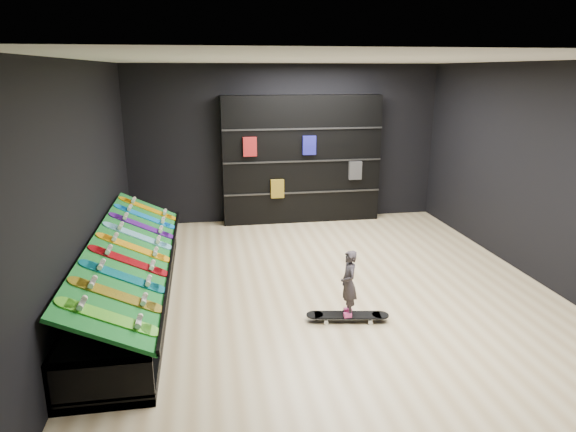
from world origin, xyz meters
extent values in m
cube|color=beige|center=(0.00, 0.00, 0.00)|extent=(6.00, 7.00, 0.01)
cube|color=white|center=(0.00, 0.00, 3.00)|extent=(6.00, 7.00, 0.01)
cube|color=black|center=(0.00, 3.50, 1.50)|extent=(6.00, 0.02, 3.00)
cube|color=black|center=(0.00, -3.50, 1.50)|extent=(6.00, 0.02, 3.00)
cube|color=black|center=(-3.00, 0.00, 1.50)|extent=(0.02, 7.00, 3.00)
cube|color=black|center=(3.00, 0.00, 1.50)|extent=(0.02, 7.00, 3.00)
cube|color=#0F5F1D|center=(-2.50, 0.00, 0.71)|extent=(0.92, 4.50, 0.46)
cube|color=black|center=(0.29, 3.32, 1.22)|extent=(3.04, 0.35, 2.43)
imported|color=black|center=(0.02, -0.96, 0.33)|extent=(0.13, 0.18, 0.48)
camera|label=1|loc=(-1.59, -6.30, 2.88)|focal=32.00mm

